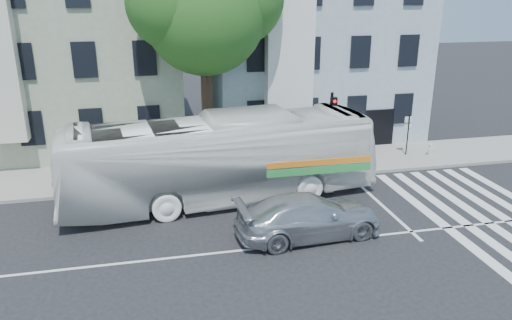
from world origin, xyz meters
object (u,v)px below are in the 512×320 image
object	(u,v)px
traffic_signal	(331,124)
fire_hydrant	(430,149)
bus	(221,158)
sedan	(309,216)

from	to	relation	value
traffic_signal	fire_hydrant	size ratio (longest dim) A/B	6.25
traffic_signal	fire_hydrant	distance (m)	6.83
traffic_signal	bus	bearing A→B (deg)	-171.34
bus	fire_hydrant	world-z (taller)	bus
sedan	bus	bearing A→B (deg)	28.76
sedan	traffic_signal	bearing A→B (deg)	-31.75
sedan	fire_hydrant	size ratio (longest dim) A/B	8.19
fire_hydrant	bus	bearing A→B (deg)	-165.28
bus	fire_hydrant	distance (m)	12.21
bus	sedan	bearing A→B (deg)	-153.23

